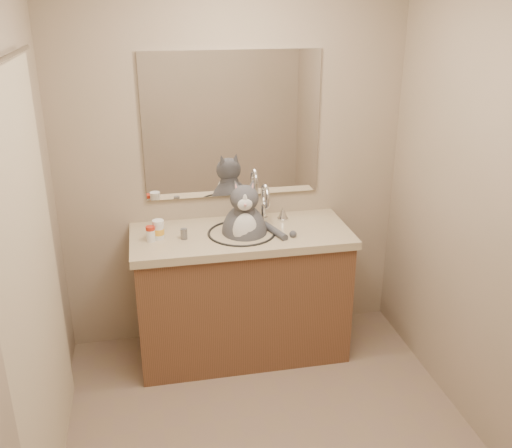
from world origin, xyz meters
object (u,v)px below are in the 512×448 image
at_px(cat, 245,230).
at_px(pill_bottle_orange, 158,230).
at_px(pill_bottle_redcap, 151,234).
at_px(grey_canister, 184,234).

height_order(cat, pill_bottle_orange, cat).
distance_m(cat, pill_bottle_orange, 0.52).
height_order(pill_bottle_redcap, pill_bottle_orange, pill_bottle_orange).
bearing_deg(pill_bottle_redcap, pill_bottle_orange, 32.87).
xyz_separation_m(cat, pill_bottle_redcap, (-0.56, -0.02, 0.03)).
xyz_separation_m(cat, grey_canister, (-0.37, -0.02, 0.01)).
height_order(cat, pill_bottle_redcap, cat).
distance_m(pill_bottle_redcap, pill_bottle_orange, 0.06).
bearing_deg(cat, pill_bottle_orange, -173.92).
relative_size(cat, pill_bottle_redcap, 5.95).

